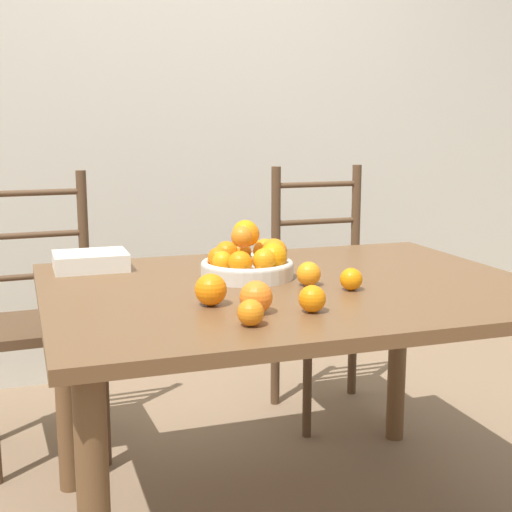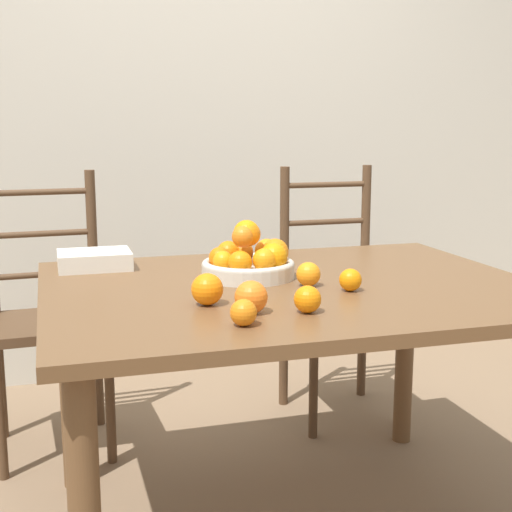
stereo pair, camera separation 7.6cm
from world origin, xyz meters
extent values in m
cube|color=beige|center=(0.00, 1.55, 1.30)|extent=(8.00, 0.06, 2.60)
cube|color=brown|center=(0.00, 0.00, 0.76)|extent=(1.42, 1.09, 0.03)
cylinder|color=brown|center=(-0.63, 0.46, 0.37)|extent=(0.07, 0.07, 0.74)
cylinder|color=brown|center=(0.63, 0.46, 0.37)|extent=(0.07, 0.07, 0.74)
cylinder|color=beige|center=(-0.10, 0.12, 0.80)|extent=(0.28, 0.28, 0.04)
torus|color=beige|center=(-0.10, 0.12, 0.82)|extent=(0.28, 0.28, 0.02)
sphere|color=orange|center=(-0.01, 0.12, 0.85)|extent=(0.08, 0.08, 0.08)
sphere|color=orange|center=(-0.02, 0.17, 0.85)|extent=(0.08, 0.08, 0.08)
sphere|color=orange|center=(-0.09, 0.21, 0.84)|extent=(0.07, 0.07, 0.07)
sphere|color=orange|center=(-0.14, 0.20, 0.84)|extent=(0.07, 0.07, 0.07)
sphere|color=orange|center=(-0.18, 0.15, 0.84)|extent=(0.07, 0.07, 0.07)
sphere|color=orange|center=(-0.18, 0.10, 0.83)|extent=(0.06, 0.06, 0.06)
sphere|color=orange|center=(-0.14, 0.05, 0.84)|extent=(0.07, 0.07, 0.07)
sphere|color=orange|center=(-0.07, 0.04, 0.84)|extent=(0.07, 0.07, 0.07)
sphere|color=orange|center=(-0.04, 0.06, 0.85)|extent=(0.08, 0.08, 0.08)
sphere|color=orange|center=(-0.10, 0.12, 0.91)|extent=(0.07, 0.07, 0.07)
sphere|color=orange|center=(-0.10, 0.13, 0.91)|extent=(0.08, 0.08, 0.08)
sphere|color=orange|center=(-0.12, 0.10, 0.90)|extent=(0.07, 0.07, 0.07)
sphere|color=orange|center=(0.04, -0.04, 0.81)|extent=(0.07, 0.07, 0.07)
sphere|color=orange|center=(-0.20, -0.28, 0.82)|extent=(0.08, 0.08, 0.08)
sphere|color=orange|center=(-0.25, -0.38, 0.81)|extent=(0.06, 0.06, 0.06)
sphere|color=orange|center=(0.13, -0.13, 0.81)|extent=(0.06, 0.06, 0.06)
sphere|color=orange|center=(-0.07, -0.31, 0.81)|extent=(0.07, 0.07, 0.07)
sphere|color=orange|center=(-0.29, -0.17, 0.82)|extent=(0.08, 0.08, 0.08)
cylinder|color=#513823|center=(-0.87, 0.58, 0.24)|extent=(0.04, 0.04, 0.48)
cylinder|color=#513823|center=(-0.49, 0.60, 0.24)|extent=(0.04, 0.04, 0.48)
cylinder|color=#513823|center=(-0.51, 0.96, 0.53)|extent=(0.04, 0.04, 1.06)
cube|color=#513823|center=(-0.69, 0.77, 0.50)|extent=(0.44, 0.42, 0.04)
cylinder|color=#513823|center=(-0.70, 0.95, 0.65)|extent=(0.38, 0.04, 0.02)
cylinder|color=#513823|center=(-0.70, 0.95, 0.81)|extent=(0.38, 0.04, 0.02)
cylinder|color=#513823|center=(-0.70, 0.95, 0.97)|extent=(0.38, 0.04, 0.02)
cylinder|color=#513823|center=(0.30, 0.59, 0.24)|extent=(0.04, 0.04, 0.48)
cylinder|color=#513823|center=(0.68, 0.59, 0.24)|extent=(0.04, 0.04, 0.48)
cylinder|color=#513823|center=(0.30, 0.95, 0.53)|extent=(0.04, 0.04, 1.06)
cylinder|color=#513823|center=(0.68, 0.95, 0.53)|extent=(0.04, 0.04, 1.06)
cube|color=#513823|center=(0.49, 0.77, 0.50)|extent=(0.42, 0.40, 0.04)
cylinder|color=#513823|center=(0.49, 0.95, 0.65)|extent=(0.38, 0.03, 0.02)
cylinder|color=#513823|center=(0.49, 0.95, 0.81)|extent=(0.38, 0.03, 0.02)
cylinder|color=#513823|center=(0.49, 0.95, 0.97)|extent=(0.38, 0.03, 0.02)
cube|color=silver|center=(-0.53, 0.39, 0.80)|extent=(0.23, 0.18, 0.06)
camera|label=1|loc=(-0.74, -1.88, 1.24)|focal=50.00mm
camera|label=2|loc=(-0.67, -1.91, 1.24)|focal=50.00mm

